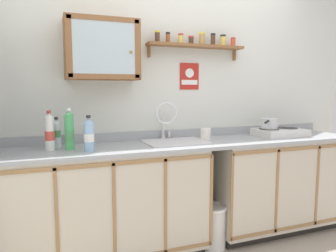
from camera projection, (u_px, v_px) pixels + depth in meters
The scene contains 17 objects.
back_wall at pixel (183, 95), 2.99m from camera, with size 3.81×0.07×2.66m.
lower_cabinet_run at pixel (108, 205), 2.54m from camera, with size 1.60×0.57×0.91m.
lower_cabinet_run_right at pixel (276, 184), 3.12m from camera, with size 1.41×0.57×0.91m.
countertop at pixel (197, 143), 2.75m from camera, with size 3.17×0.59×0.03m, color #9EA3A8.
backsplash at pixel (185, 133), 3.00m from camera, with size 3.17×0.02×0.08m, color #9EA3A8.
sink at pixel (174, 143), 2.72m from camera, with size 0.52×0.44×0.48m.
hot_plate_stove at pixel (280, 132), 3.07m from camera, with size 0.47×0.33×0.08m.
saucepan at pixel (269, 123), 3.04m from camera, with size 0.27×0.27×0.10m.
bottle_water_blue_0 at pixel (89, 135), 2.31m from camera, with size 0.08×0.08×0.27m.
bottle_soda_green_1 at pixel (69, 131), 2.37m from camera, with size 0.07×0.07×0.32m.
bottle_opaque_white_2 at pixel (50, 133), 2.34m from camera, with size 0.07×0.07×0.30m.
bottle_water_clear_3 at pixel (57, 134), 2.45m from camera, with size 0.06×0.06×0.24m.
mug at pixel (205, 134), 2.83m from camera, with size 0.09×0.14×0.11m.
wall_cabinet at pixel (102, 50), 2.53m from camera, with size 0.59×0.27×0.49m.
spice_shelf at pixel (197, 44), 2.88m from camera, with size 0.94×0.14×0.23m.
warning_sign at pixel (189, 77), 2.96m from camera, with size 0.19×0.01×0.25m.
trash_bin at pixel (212, 226), 2.74m from camera, with size 0.26×0.26×0.38m.
Camera 1 is at (-1.18, -2.04, 1.39)m, focal length 33.34 mm.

